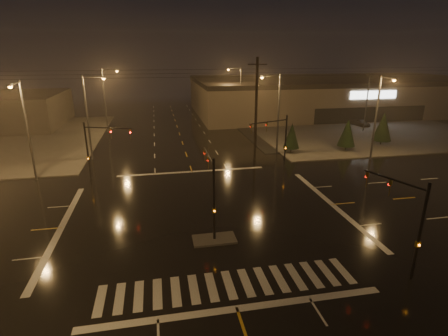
{
  "coord_description": "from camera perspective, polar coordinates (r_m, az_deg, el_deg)",
  "views": [
    {
      "loc": [
        -3.46,
        -25.31,
        12.54
      ],
      "look_at": [
        2.0,
        2.76,
        3.0
      ],
      "focal_mm": 28.0,
      "sensor_mm": 36.0,
      "label": 1
    }
  ],
  "objects": [
    {
      "name": "signal_mast_median",
      "position": [
        24.16,
        -2.01,
        -2.89
      ],
      "size": [
        0.25,
        4.59,
        6.0
      ],
      "color": "black",
      "rests_on": "ground"
    },
    {
      "name": "conifer_2",
      "position": [
        53.58,
        24.54,
        6.2
      ],
      "size": [
        2.55,
        2.55,
        4.68
      ],
      "color": "black",
      "rests_on": "ground"
    },
    {
      "name": "streetlight_1",
      "position": [
        44.51,
        -21.11,
        8.53
      ],
      "size": [
        2.77,
        0.32,
        10.0
      ],
      "color": "#38383A",
      "rests_on": "ground"
    },
    {
      "name": "parking_lot",
      "position": [
        66.92,
        24.48,
        6.03
      ],
      "size": [
        50.0,
        24.0,
        0.08
      ],
      "primitive_type": "cube",
      "color": "black",
      "rests_on": "ground"
    },
    {
      "name": "streetlight_4",
      "position": [
        63.39,
        2.47,
        12.34
      ],
      "size": [
        2.77,
        0.32,
        10.0
      ],
      "color": "#38383A",
      "rests_on": "ground"
    },
    {
      "name": "streetlight_3",
      "position": [
        44.35,
        8.53,
        9.51
      ],
      "size": [
        2.77,
        0.32,
        10.0
      ],
      "color": "#38383A",
      "rests_on": "ground"
    },
    {
      "name": "ground",
      "position": [
        28.46,
        -2.91,
        -7.72
      ],
      "size": [
        140.0,
        140.0,
        0.0
      ],
      "primitive_type": "plane",
      "color": "black",
      "rests_on": "ground"
    },
    {
      "name": "stop_bar_far",
      "position": [
        38.57,
        -5.26,
        -0.59
      ],
      "size": [
        16.0,
        0.5,
        0.01
      ],
      "primitive_type": "cube",
      "color": "beige",
      "rests_on": "ground"
    },
    {
      "name": "car_parked",
      "position": [
        66.72,
        21.32,
        6.96
      ],
      "size": [
        2.29,
        4.18,
        1.35
      ],
      "primitive_type": "imported",
      "rotation": [
        0.0,
        0.0,
        0.19
      ],
      "color": "black",
      "rests_on": "ground"
    },
    {
      "name": "retail_building",
      "position": [
        81.48,
        17.6,
        11.49
      ],
      "size": [
        60.2,
        28.3,
        7.2
      ],
      "color": "#706250",
      "rests_on": "ground"
    },
    {
      "name": "crosswalk",
      "position": [
        20.86,
        0.82,
        -18.49
      ],
      "size": [
        15.0,
        2.6,
        0.01
      ],
      "primitive_type": "cube",
      "color": "beige",
      "rests_on": "ground"
    },
    {
      "name": "utility_pole_1",
      "position": [
        41.45,
        5.26,
        9.48
      ],
      "size": [
        2.2,
        0.32,
        12.0
      ],
      "color": "black",
      "rests_on": "ground"
    },
    {
      "name": "streetlight_5",
      "position": [
        39.17,
        -29.66,
        6.14
      ],
      "size": [
        0.32,
        2.77,
        10.0
      ],
      "color": "#38383A",
      "rests_on": "ground"
    },
    {
      "name": "median_island",
      "position": [
        24.93,
        -1.57,
        -11.56
      ],
      "size": [
        3.0,
        1.6,
        0.15
      ],
      "primitive_type": "cube",
      "color": "#44413D",
      "rests_on": "ground"
    },
    {
      "name": "streetlight_2",
      "position": [
        60.19,
        -18.67,
        11.08
      ],
      "size": [
        2.77,
        0.32,
        10.0
      ],
      "color": "#38383A",
      "rests_on": "ground"
    },
    {
      "name": "signal_mast_ne",
      "position": [
        38.74,
        8.88,
        5.18
      ],
      "size": [
        4.84,
        1.86,
        6.0
      ],
      "color": "black",
      "rests_on": "ground"
    },
    {
      "name": "conifer_0",
      "position": [
        45.83,
        11.0,
        5.22
      ],
      "size": [
        2.07,
        2.07,
        3.94
      ],
      "color": "black",
      "rests_on": "ground"
    },
    {
      "name": "signal_mast_se",
      "position": [
        22.53,
        27.9,
        -6.92
      ],
      "size": [
        1.55,
        3.87,
        6.0
      ],
      "color": "black",
      "rests_on": "ground"
    },
    {
      "name": "signal_mast_nw",
      "position": [
        37.01,
        -20.1,
        3.64
      ],
      "size": [
        4.84,
        1.86,
        6.0
      ],
      "color": "black",
      "rests_on": "ground"
    },
    {
      "name": "conifer_1",
      "position": [
        48.77,
        19.48,
        5.5
      ],
      "size": [
        2.29,
        2.29,
        4.29
      ],
      "color": "black",
      "rests_on": "ground"
    },
    {
      "name": "stop_bar_near",
      "position": [
        19.34,
        2.13,
        -21.98
      ],
      "size": [
        16.0,
        0.5,
        0.01
      ],
      "primitive_type": "cube",
      "color": "beige",
      "rests_on": "ground"
    },
    {
      "name": "sidewalk_ne",
      "position": [
        65.84,
        19.91,
        6.43
      ],
      "size": [
        36.0,
        36.0,
        0.12
      ],
      "primitive_type": "cube",
      "color": "#44413D",
      "rests_on": "ground"
    },
    {
      "name": "streetlight_6",
      "position": [
        45.01,
        23.87,
        8.29
      ],
      "size": [
        0.32,
        2.77,
        10.0
      ],
      "color": "#38383A",
      "rests_on": "ground"
    }
  ]
}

